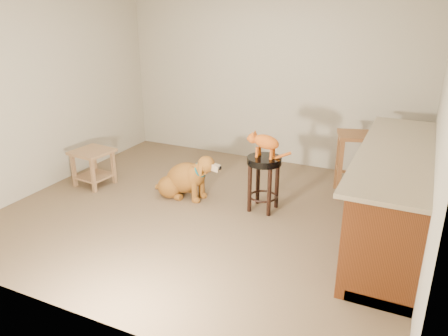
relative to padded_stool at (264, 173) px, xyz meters
The scene contains 8 objects.
floor 0.79m from the padded_stool, 147.53° to the right, with size 4.50×4.00×0.01m, color brown.
room_shell 1.38m from the padded_stool, 147.53° to the right, with size 4.54×4.04×2.62m.
cabinet_run 1.40m from the padded_stool, ahead, with size 0.70×2.56×0.94m.
padded_stool is the anchor object (origin of this frame).
wood_stool 1.22m from the padded_stool, 45.22° to the left, with size 0.53×0.53×0.80m.
side_table 2.29m from the padded_stool, behind, with size 0.51×0.51×0.48m.
golden_retriever 1.03m from the padded_stool, behind, with size 0.99×0.51×0.63m.
tabby_kitten 0.36m from the padded_stool, behind, with size 0.52×0.18×0.32m.
Camera 1 is at (2.09, -4.03, 2.29)m, focal length 35.00 mm.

